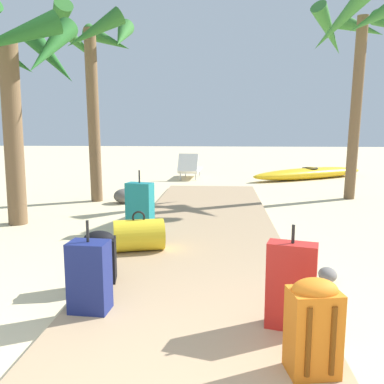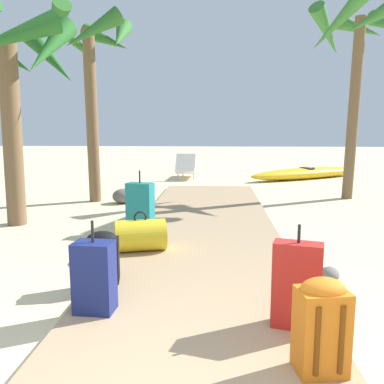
% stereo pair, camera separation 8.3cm
% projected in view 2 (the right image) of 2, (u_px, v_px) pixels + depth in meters
% --- Properties ---
extents(ground_plane, '(60.00, 60.00, 0.00)m').
position_uv_depth(ground_plane, '(203.00, 248.00, 5.43)').
color(ground_plane, beige).
extents(boardwalk, '(2.16, 8.91, 0.08)m').
position_uv_depth(boardwalk, '(205.00, 229.00, 6.30)').
color(boardwalk, tan).
rests_on(boardwalk, ground).
extents(backpack_black, '(0.35, 0.30, 0.51)m').
position_uv_depth(backpack_black, '(103.00, 255.00, 4.00)').
color(backpack_black, black).
rests_on(backpack_black, boardwalk).
extents(duffel_bag_yellow, '(0.70, 0.54, 0.50)m').
position_uv_depth(duffel_bag_yellow, '(141.00, 235.00, 5.03)').
color(duffel_bag_yellow, gold).
rests_on(duffel_bag_yellow, boardwalk).
extents(suitcase_navy, '(0.34, 0.25, 0.78)m').
position_uv_depth(suitcase_navy, '(94.00, 277.00, 3.34)').
color(suitcase_navy, navy).
rests_on(suitcase_navy, boardwalk).
extents(suitcase_teal, '(0.44, 0.31, 0.88)m').
position_uv_depth(suitcase_teal, '(140.00, 205.00, 6.18)').
color(suitcase_teal, '#197A7F').
rests_on(suitcase_teal, boardwalk).
extents(suitcase_red, '(0.40, 0.26, 0.81)m').
position_uv_depth(suitcase_red, '(297.00, 285.00, 3.07)').
color(suitcase_red, red).
rests_on(suitcase_red, boardwalk).
extents(backpack_orange, '(0.34, 0.29, 0.62)m').
position_uv_depth(backpack_orange, '(322.00, 323.00, 2.50)').
color(backpack_orange, orange).
rests_on(backpack_orange, boardwalk).
extents(palm_tree_near_left, '(2.16, 2.35, 3.42)m').
position_uv_depth(palm_tree_near_left, '(7.00, 65.00, 6.33)').
color(palm_tree_near_left, brown).
rests_on(palm_tree_near_left, ground).
extents(palm_tree_far_right, '(2.17, 2.23, 4.33)m').
position_uv_depth(palm_tree_far_right, '(356.00, 43.00, 8.63)').
color(palm_tree_far_right, brown).
rests_on(palm_tree_far_right, ground).
extents(palm_tree_far_left, '(2.03, 2.08, 4.00)m').
position_uv_depth(palm_tree_far_left, '(90.00, 54.00, 8.38)').
color(palm_tree_far_left, brown).
rests_on(palm_tree_far_left, ground).
extents(lounge_chair, '(0.68, 1.54, 0.81)m').
position_uv_depth(lounge_chair, '(187.00, 168.00, 12.81)').
color(lounge_chair, white).
rests_on(lounge_chair, ground).
extents(kayak, '(4.07, 2.85, 0.36)m').
position_uv_depth(kayak, '(307.00, 173.00, 12.80)').
color(kayak, gold).
rests_on(kayak, ground).
extents(rock_left_near, '(0.64, 0.65, 0.31)m').
position_uv_depth(rock_left_near, '(123.00, 196.00, 8.65)').
color(rock_left_near, '#5B5651').
rests_on(rock_left_near, ground).
extents(rock_right_mid, '(0.22, 0.28, 0.14)m').
position_uv_depth(rock_right_mid, '(330.00, 274.00, 4.27)').
color(rock_right_mid, slate).
rests_on(rock_right_mid, ground).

